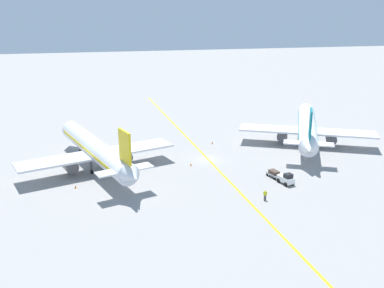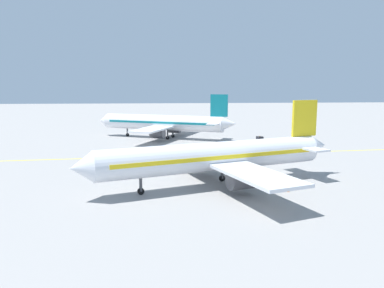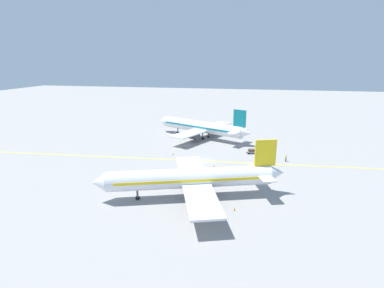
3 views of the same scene
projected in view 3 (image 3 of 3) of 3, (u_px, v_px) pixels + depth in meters
The scene contains 10 objects.
ground_plane at pixel (205, 161), 75.51m from camera, with size 400.00×400.00×0.00m, color gray.
apron_yellow_centreline at pixel (205, 161), 75.51m from camera, with size 0.40×120.00×0.01m, color yellow.
airplane_at_gate at pixel (192, 178), 54.63m from camera, with size 28.18×34.54×10.60m.
airplane_adjacent_stand at pixel (202, 127), 96.83m from camera, with size 27.61×33.51×10.60m.
baggage_tug_white at pixel (264, 150), 81.53m from camera, with size 2.39×3.29×2.11m.
baggage_cart_trailing at pixel (252, 151), 81.38m from camera, with size 2.04×2.88×1.24m.
ground_crew_worker at pixel (286, 158), 75.04m from camera, with size 0.50×0.38×1.68m.
traffic_cone_near_nose at pixel (173, 154), 80.32m from camera, with size 0.32×0.32×0.55m, color orange.
traffic_cone_mid_apron at pixel (234, 209), 50.58m from camera, with size 0.32×0.32×0.55m, color orange.
traffic_cone_by_wingtip at pixel (214, 166), 71.16m from camera, with size 0.32×0.32×0.55m, color orange.
Camera 3 is at (-70.67, -11.66, 24.51)m, focal length 28.00 mm.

